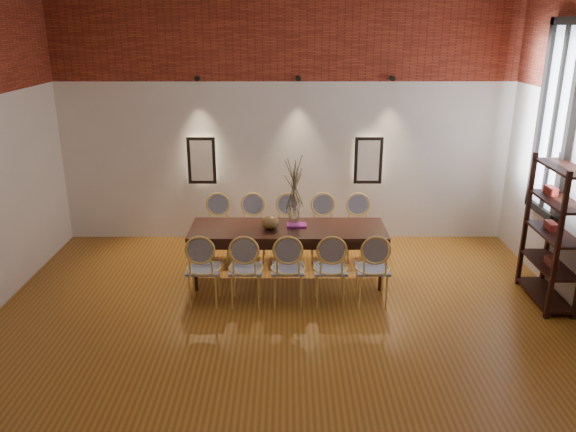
{
  "coord_description": "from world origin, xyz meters",
  "views": [
    {
      "loc": [
        0.03,
        -5.13,
        3.3
      ],
      "look_at": [
        0.04,
        1.47,
        1.05
      ],
      "focal_mm": 35.0,
      "sensor_mm": 36.0,
      "label": 1
    }
  ],
  "objects_px": {
    "chair_near_e": "(372,268)",
    "vase": "(294,217)",
    "chair_far_b": "(253,229)",
    "chair_far_e": "(359,229)",
    "chair_far_c": "(288,229)",
    "shelving_rack": "(554,234)",
    "chair_near_d": "(330,268)",
    "chair_far_a": "(217,229)",
    "book": "(297,225)",
    "chair_near_a": "(204,268)",
    "bowl": "(270,223)",
    "chair_near_b": "(246,268)",
    "chair_near_c": "(288,268)",
    "dining_table": "(288,254)",
    "chair_far_d": "(323,229)"
  },
  "relations": [
    {
      "from": "chair_near_a",
      "to": "vase",
      "type": "bearing_deg",
      "value": 31.99
    },
    {
      "from": "chair_near_a",
      "to": "chair_far_d",
      "type": "relative_size",
      "value": 1.0
    },
    {
      "from": "chair_far_b",
      "to": "chair_far_c",
      "type": "height_order",
      "value": "same"
    },
    {
      "from": "bowl",
      "to": "shelving_rack",
      "type": "height_order",
      "value": "shelving_rack"
    },
    {
      "from": "bowl",
      "to": "shelving_rack",
      "type": "distance_m",
      "value": 3.52
    },
    {
      "from": "chair_near_c",
      "to": "vase",
      "type": "relative_size",
      "value": 3.13
    },
    {
      "from": "chair_near_a",
      "to": "chair_far_a",
      "type": "relative_size",
      "value": 1.0
    },
    {
      "from": "dining_table",
      "to": "chair_far_a",
      "type": "distance_m",
      "value": 1.25
    },
    {
      "from": "chair_near_a",
      "to": "chair_far_e",
      "type": "distance_m",
      "value": 2.5
    },
    {
      "from": "chair_far_c",
      "to": "shelving_rack",
      "type": "xyz_separation_m",
      "value": [
        3.23,
        -1.32,
        0.43
      ]
    },
    {
      "from": "dining_table",
      "to": "chair_near_e",
      "type": "xyz_separation_m",
      "value": [
        1.03,
        -0.7,
        0.09
      ]
    },
    {
      "from": "chair_far_b",
      "to": "vase",
      "type": "relative_size",
      "value": 3.13
    },
    {
      "from": "chair_far_d",
      "to": "vase",
      "type": "distance_m",
      "value": 0.93
    },
    {
      "from": "chair_near_e",
      "to": "chair_far_b",
      "type": "height_order",
      "value": "same"
    },
    {
      "from": "chair_near_d",
      "to": "bowl",
      "type": "distance_m",
      "value": 1.06
    },
    {
      "from": "chair_near_d",
      "to": "chair_far_d",
      "type": "distance_m",
      "value": 1.39
    },
    {
      "from": "chair_near_e",
      "to": "vase",
      "type": "height_order",
      "value": "vase"
    },
    {
      "from": "book",
      "to": "bowl",
      "type": "bearing_deg",
      "value": -163.48
    },
    {
      "from": "chair_far_a",
      "to": "book",
      "type": "bearing_deg",
      "value": 150.89
    },
    {
      "from": "chair_near_a",
      "to": "chair_far_e",
      "type": "relative_size",
      "value": 1.0
    },
    {
      "from": "chair_far_c",
      "to": "shelving_rack",
      "type": "bearing_deg",
      "value": 157.88
    },
    {
      "from": "chair_far_c",
      "to": "book",
      "type": "distance_m",
      "value": 0.72
    },
    {
      "from": "chair_near_e",
      "to": "chair_near_c",
      "type": "bearing_deg",
      "value": 180.0
    },
    {
      "from": "book",
      "to": "chair_far_a",
      "type": "bearing_deg",
      "value": 150.78
    },
    {
      "from": "shelving_rack",
      "to": "chair_near_a",
      "type": "bearing_deg",
      "value": -177.67
    },
    {
      "from": "chair_far_c",
      "to": "bowl",
      "type": "relative_size",
      "value": 3.92
    },
    {
      "from": "chair_near_b",
      "to": "book",
      "type": "bearing_deg",
      "value": 49.8
    },
    {
      "from": "vase",
      "to": "book",
      "type": "relative_size",
      "value": 1.15
    },
    {
      "from": "chair_far_d",
      "to": "vase",
      "type": "height_order",
      "value": "vase"
    },
    {
      "from": "bowl",
      "to": "chair_near_b",
      "type": "bearing_deg",
      "value": -113.86
    },
    {
      "from": "chair_far_b",
      "to": "chair_far_e",
      "type": "relative_size",
      "value": 1.0
    },
    {
      "from": "chair_near_a",
      "to": "bowl",
      "type": "xyz_separation_m",
      "value": [
        0.8,
        0.64,
        0.37
      ]
    },
    {
      "from": "chair_near_a",
      "to": "chair_near_b",
      "type": "relative_size",
      "value": 1.0
    },
    {
      "from": "chair_near_d",
      "to": "chair_far_d",
      "type": "relative_size",
      "value": 1.0
    },
    {
      "from": "chair_near_c",
      "to": "book",
      "type": "xyz_separation_m",
      "value": [
        0.12,
        0.75,
        0.3
      ]
    },
    {
      "from": "chair_near_d",
      "to": "shelving_rack",
      "type": "bearing_deg",
      "value": 1.61
    },
    {
      "from": "chair_far_a",
      "to": "chair_near_e",
      "type": "bearing_deg",
      "value": 146.09
    },
    {
      "from": "book",
      "to": "chair_near_b",
      "type": "bearing_deg",
      "value": -130.31
    },
    {
      "from": "chair_far_d",
      "to": "chair_far_a",
      "type": "bearing_deg",
      "value": -0.0
    },
    {
      "from": "vase",
      "to": "chair_far_b",
      "type": "bearing_deg",
      "value": 130.49
    },
    {
      "from": "chair_near_b",
      "to": "bowl",
      "type": "relative_size",
      "value": 3.92
    },
    {
      "from": "chair_near_b",
      "to": "chair_far_a",
      "type": "xyz_separation_m",
      "value": [
        -0.52,
        1.39,
        0.0
      ]
    },
    {
      "from": "chair_far_c",
      "to": "shelving_rack",
      "type": "relative_size",
      "value": 0.52
    },
    {
      "from": "shelving_rack",
      "to": "chair_near_d",
      "type": "bearing_deg",
      "value": -177.09
    },
    {
      "from": "bowl",
      "to": "book",
      "type": "relative_size",
      "value": 0.92
    },
    {
      "from": "chair_near_b",
      "to": "vase",
      "type": "distance_m",
      "value": 1.01
    },
    {
      "from": "chair_near_b",
      "to": "chair_far_b",
      "type": "xyz_separation_m",
      "value": [
        0.0,
        1.39,
        0.0
      ]
    },
    {
      "from": "chair_near_d",
      "to": "shelving_rack",
      "type": "height_order",
      "value": "shelving_rack"
    },
    {
      "from": "chair_near_b",
      "to": "book",
      "type": "xyz_separation_m",
      "value": [
        0.64,
        0.75,
        0.3
      ]
    },
    {
      "from": "chair_far_b",
      "to": "chair_far_e",
      "type": "bearing_deg",
      "value": 180.0
    }
  ]
}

